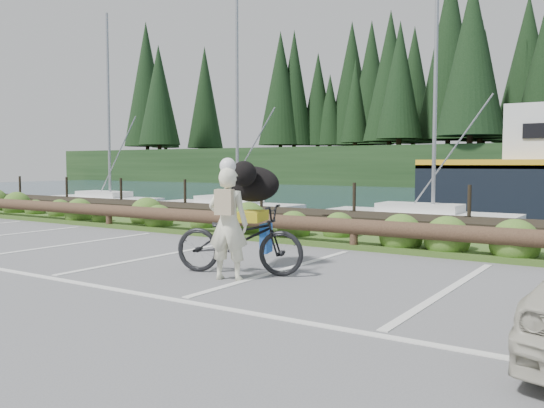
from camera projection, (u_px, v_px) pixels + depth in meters
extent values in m
plane|color=#5C5C5E|center=(199.00, 294.00, 7.35)|extent=(72.00, 72.00, 0.00)
cube|color=#3D5B21|center=(368.00, 243.00, 11.76)|extent=(34.00, 1.60, 0.10)
imported|color=black|center=(239.00, 239.00, 8.69)|extent=(2.12, 1.27, 1.05)
imported|color=beige|center=(228.00, 224.00, 8.22)|extent=(0.68, 0.54, 1.62)
ellipsoid|color=black|center=(252.00, 184.00, 9.25)|extent=(0.76, 1.09, 0.57)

